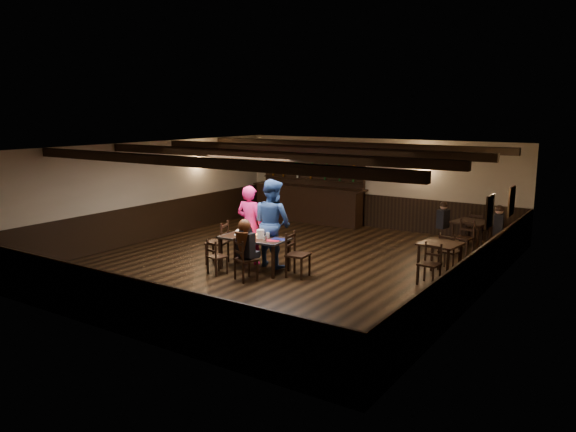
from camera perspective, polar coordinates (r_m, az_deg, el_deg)
The scene contains 25 objects.
ground at distance 13.21m, azimuth -0.39°, elevation -4.80°, with size 10.00×10.00×0.00m, color black.
room_shell at distance 12.88m, azimuth -0.27°, elevation 2.73°, with size 9.02×10.02×2.71m.
dining_table at distance 12.51m, azimuth -3.46°, elevation -2.55°, with size 1.57×0.83×0.75m.
chair_near_left at distance 12.31m, azimuth -7.46°, elevation -3.87°, with size 0.43×0.42×0.78m.
chair_near_right at distance 11.78m, azimuth -4.63°, elevation -4.12°, with size 0.54×0.53×0.90m.
chair_end_left at distance 13.11m, azimuth -6.86°, elevation -2.35°, with size 0.57×0.58×1.01m.
chair_end_right at distance 12.05m, azimuth 0.67°, elevation -3.54°, with size 0.47×0.49×0.97m.
chair_far_pushed at distance 13.98m, azimuth -3.07°, elevation -1.66°, with size 0.57×0.56×0.93m.
woman_pink at distance 13.03m, azimuth -3.90°, elevation -0.90°, with size 0.67×0.44×1.83m, color #EF2E95.
man_blue at distance 12.77m, azimuth -1.61°, elevation -0.71°, with size 0.98×0.76×2.01m, color navy.
seated_person at distance 11.72m, azimuth -4.38°, elevation -2.52°, with size 0.36×0.54×0.88m.
cake at distance 12.77m, azimuth -4.76°, elevation -1.70°, with size 0.33×0.33×0.10m.
plate_stack_a at distance 12.45m, azimuth -4.12°, elevation -1.80°, with size 0.19×0.19×0.18m, color white.
plate_stack_b at distance 12.38m, azimuth -2.83°, elevation -1.83°, with size 0.16×0.16×0.19m, color white.
tea_light at distance 12.59m, azimuth -3.18°, elevation -1.96°, with size 0.05×0.05×0.06m.
salt_shaker at distance 12.20m, azimuth -2.46°, elevation -2.24°, with size 0.04×0.04×0.10m, color silver.
pepper_shaker at distance 12.19m, azimuth -2.23°, elevation -2.24°, with size 0.04×0.04×0.10m, color #A5A8AD.
drink_glass at distance 12.44m, azimuth -2.05°, elevation -1.94°, with size 0.07×0.07×0.12m, color silver.
menu_red at distance 12.16m, azimuth -1.54°, elevation -2.51°, with size 0.27×0.19×0.00m, color maroon.
menu_blue at distance 12.29m, azimuth -0.93°, elevation -2.36°, with size 0.34×0.24×0.00m, color #0E1349.
bar_counter at distance 18.10m, azimuth 2.19°, elevation 1.76°, with size 3.88×0.70×2.20m.
back_table_a at distance 12.42m, azimuth 15.21°, elevation -3.11°, with size 0.88×0.88×0.75m.
back_table_b at distance 15.05m, azimuth 18.16°, elevation -0.88°, with size 0.97×0.97×0.75m.
bg_patron_left at distance 15.33m, azimuth 15.49°, elevation 0.10°, with size 0.27×0.38×0.71m.
bg_patron_right at distance 14.89m, azimuth 20.62°, elevation -0.40°, with size 0.28×0.39×0.75m.
Camera 1 is at (7.10, -10.57, 3.52)m, focal length 35.00 mm.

